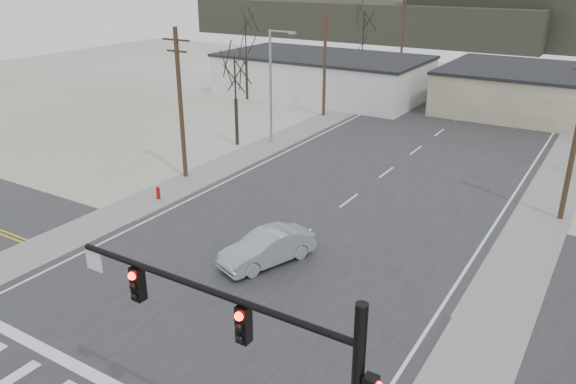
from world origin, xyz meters
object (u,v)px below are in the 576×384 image
object	(u,v)px
traffic_signal_mast	(283,372)
sedan_crossing	(267,248)
fire_hydrant	(158,193)
car_far_a	(551,103)
car_far_b	(459,82)

from	to	relation	value
traffic_signal_mast	sedan_crossing	bearing A→B (deg)	125.41
fire_hydrant	traffic_signal_mast	bearing A→B (deg)	-38.13
car_far_a	car_far_b	bearing A→B (deg)	-41.48
sedan_crossing	car_far_b	size ratio (longest dim) A/B	1.36
traffic_signal_mast	sedan_crossing	distance (m)	14.10
sedan_crossing	traffic_signal_mast	bearing A→B (deg)	-34.13
car_far_a	fire_hydrant	bearing A→B (deg)	57.24
car_far_a	car_far_b	xyz separation A→B (m)	(-11.21, 7.44, -0.23)
traffic_signal_mast	fire_hydrant	size ratio (longest dim) A/B	10.29
fire_hydrant	car_far_b	size ratio (longest dim) A/B	0.24
fire_hydrant	car_far_b	distance (m)	44.96
traffic_signal_mast	car_far_a	bearing A→B (deg)	91.01
sedan_crossing	car_far_a	xyz separation A→B (m)	(6.96, 40.26, 0.04)
fire_hydrant	car_far_a	world-z (taller)	car_far_a
sedan_crossing	car_far_a	size ratio (longest dim) A/B	0.84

